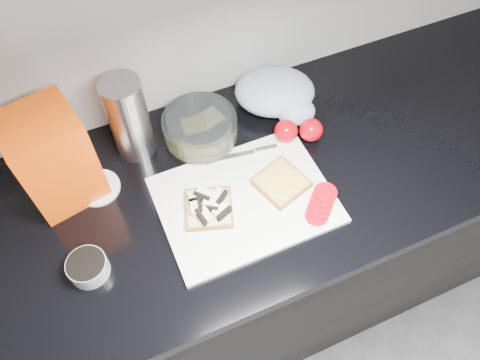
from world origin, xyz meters
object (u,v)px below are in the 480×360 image
at_px(glass_bowl, 200,129).
at_px(steel_canister, 129,119).
at_px(cutting_board, 245,200).
at_px(bread_bag, 53,158).

xyz_separation_m(glass_bowl, steel_canister, (-0.16, 0.04, 0.07)).
xyz_separation_m(cutting_board, steel_canister, (-0.19, 0.26, 0.11)).
bearing_deg(steel_canister, glass_bowl, -13.12).
height_order(glass_bowl, bread_bag, bread_bag).
bearing_deg(cutting_board, bread_bag, 151.59).
bearing_deg(steel_canister, cutting_board, -53.84).
bearing_deg(glass_bowl, steel_canister, 166.88).
distance_m(bread_bag, steel_canister, 0.19).
bearing_deg(cutting_board, glass_bowl, 97.09).
bearing_deg(cutting_board, steel_canister, 126.16).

